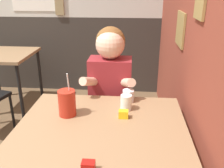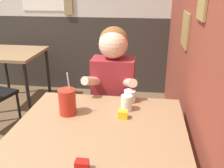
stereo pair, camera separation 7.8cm
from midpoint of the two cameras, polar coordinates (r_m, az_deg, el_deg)
name	(u,v)px [view 2 (the right image)]	position (r m, az deg, el deg)	size (l,w,h in m)	color
brick_wall_right	(189,7)	(2.30, 18.20, 16.37)	(0.08, 4.54, 2.70)	brown
main_table	(100,136)	(1.53, -1.33, -11.80)	(1.02, 0.89, 0.74)	#93704C
background_table	(13,59)	(3.41, -21.16, 5.40)	(0.71, 0.73, 0.74)	#93704C
person_seated	(113,95)	(2.08, 1.36, -2.49)	(0.42, 0.42, 1.23)	maroon
cocktail_pitcher	(67,102)	(1.62, -8.81, -4.07)	(0.11, 0.11, 0.29)	#B22819
glass_near_pitcher	(130,96)	(1.78, 5.32, -2.80)	(0.08, 0.08, 0.09)	silver
glass_center	(127,103)	(1.67, 4.69, -4.31)	(0.08, 0.08, 0.10)	silver
condiment_ketchup	(82,165)	(1.18, -4.93, -18.08)	(0.06, 0.04, 0.05)	#B7140F
condiment_mustard	(123,114)	(1.58, 3.95, -6.97)	(0.06, 0.04, 0.05)	yellow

